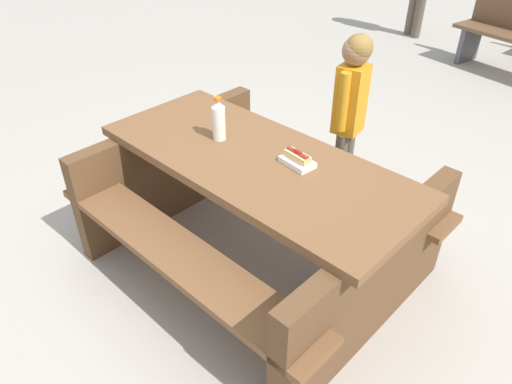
% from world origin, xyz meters
% --- Properties ---
extents(ground_plane, '(30.00, 30.00, 0.00)m').
position_xyz_m(ground_plane, '(0.00, 0.00, 0.00)').
color(ground_plane, '#ADA599').
rests_on(ground_plane, ground).
extents(picnic_table, '(2.15, 1.90, 0.75)m').
position_xyz_m(picnic_table, '(0.00, 0.00, 0.44)').
color(picnic_table, brown).
rests_on(picnic_table, ground).
extents(soda_bottle, '(0.07, 0.07, 0.25)m').
position_xyz_m(soda_bottle, '(-0.28, -0.09, 0.87)').
color(soda_bottle, silver).
rests_on(soda_bottle, picnic_table).
extents(hotdog_tray, '(0.20, 0.14, 0.08)m').
position_xyz_m(hotdog_tray, '(0.16, 0.16, 0.78)').
color(hotdog_tray, white).
rests_on(hotdog_tray, picnic_table).
extents(child_in_coat, '(0.23, 0.27, 1.19)m').
position_xyz_m(child_in_coat, '(-0.34, 0.87, 0.76)').
color(child_in_coat, brown).
rests_on(child_in_coat, ground).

